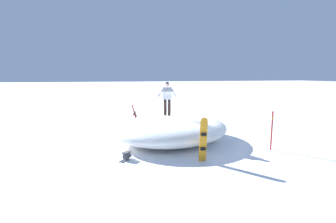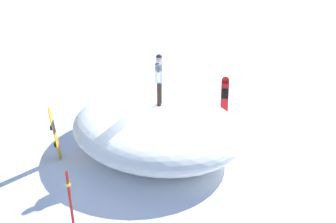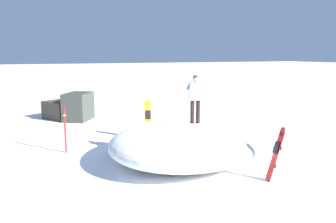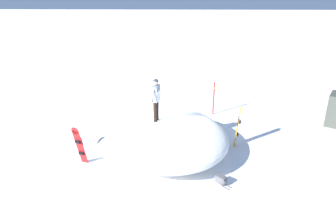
{
  "view_description": "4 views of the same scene",
  "coord_description": "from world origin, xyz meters",
  "px_view_note": "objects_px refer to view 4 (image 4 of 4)",
  "views": [
    {
      "loc": [
        -3.87,
        -11.1,
        3.28
      ],
      "look_at": [
        -0.84,
        0.19,
        1.55
      ],
      "focal_mm": 26.09,
      "sensor_mm": 36.0,
      "label": 1
    },
    {
      "loc": [
        9.82,
        -1.34,
        5.92
      ],
      "look_at": [
        -0.19,
        0.67,
        1.31
      ],
      "focal_mm": 38.9,
      "sensor_mm": 36.0,
      "label": 2
    },
    {
      "loc": [
        4.5,
        10.37,
        3.67
      ],
      "look_at": [
        -0.08,
        -0.21,
        1.65
      ],
      "focal_mm": 35.18,
      "sensor_mm": 36.0,
      "label": 3
    },
    {
      "loc": [
        -11.53,
        -0.37,
        5.87
      ],
      "look_at": [
        -0.6,
        0.06,
        1.61
      ],
      "focal_mm": 32.22,
      "sensor_mm": 36.0,
      "label": 4
    }
  ],
  "objects_px": {
    "snowboard_primary_upright": "(238,126)",
    "trail_marker_pole": "(214,97)",
    "backpack_near": "(221,180)",
    "snowboard_secondary_upright": "(79,145)",
    "snowboarder_standing": "(156,96)"
  },
  "relations": [
    {
      "from": "snowboard_secondary_upright",
      "to": "backpack_near",
      "type": "height_order",
      "value": "snowboard_secondary_upright"
    },
    {
      "from": "snowboard_secondary_upright",
      "to": "backpack_near",
      "type": "xyz_separation_m",
      "value": [
        -1.01,
        -4.96,
        -0.66
      ]
    },
    {
      "from": "snowboard_primary_upright",
      "to": "backpack_near",
      "type": "relative_size",
      "value": 2.95
    },
    {
      "from": "trail_marker_pole",
      "to": "snowboard_primary_upright",
      "type": "bearing_deg",
      "value": -169.96
    },
    {
      "from": "snowboard_secondary_upright",
      "to": "backpack_near",
      "type": "bearing_deg",
      "value": -101.48
    },
    {
      "from": "snowboarder_standing",
      "to": "snowboard_secondary_upright",
      "type": "bearing_deg",
      "value": 114.95
    },
    {
      "from": "snowboarder_standing",
      "to": "snowboard_secondary_upright",
      "type": "height_order",
      "value": "snowboarder_standing"
    },
    {
      "from": "snowboard_secondary_upright",
      "to": "trail_marker_pole",
      "type": "bearing_deg",
      "value": -45.15
    },
    {
      "from": "backpack_near",
      "to": "trail_marker_pole",
      "type": "xyz_separation_m",
      "value": [
        6.31,
        -0.37,
        0.75
      ]
    },
    {
      "from": "snowboard_primary_upright",
      "to": "trail_marker_pole",
      "type": "relative_size",
      "value": 1.0
    },
    {
      "from": "snowboard_primary_upright",
      "to": "backpack_near",
      "type": "distance_m",
      "value": 3.06
    },
    {
      "from": "snowboard_secondary_upright",
      "to": "backpack_near",
      "type": "distance_m",
      "value": 5.11
    },
    {
      "from": "snowboard_primary_upright",
      "to": "trail_marker_pole",
      "type": "xyz_separation_m",
      "value": [
        3.51,
        0.62,
        0.01
      ]
    },
    {
      "from": "snowboard_primary_upright",
      "to": "trail_marker_pole",
      "type": "distance_m",
      "value": 3.57
    },
    {
      "from": "snowboard_secondary_upright",
      "to": "trail_marker_pole",
      "type": "relative_size",
      "value": 0.92
    }
  ]
}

